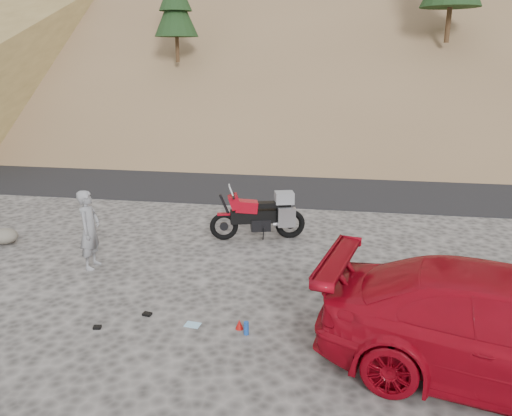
{
  "coord_description": "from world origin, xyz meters",
  "views": [
    {
      "loc": [
        3.44,
        -9.17,
        4.54
      ],
      "look_at": [
        1.6,
        2.16,
        1.0
      ],
      "focal_mm": 35.0,
      "sensor_mm": 36.0,
      "label": 1
    }
  ],
  "objects": [
    {
      "name": "gear_funnel",
      "position": [
        1.93,
        -1.69,
        0.09
      ],
      "size": [
        0.18,
        0.18,
        0.18
      ],
      "primitive_type": "cone",
      "rotation": [
        0.0,
        0.0,
        -0.4
      ],
      "color": "#AD0E0B",
      "rests_on": "ground"
    },
    {
      "name": "gear_glove_b",
      "position": [
        -0.5,
        -2.07,
        0.02
      ],
      "size": [
        0.15,
        0.12,
        0.04
      ],
      "primitive_type": "cube",
      "rotation": [
        0.0,
        0.0,
        0.2
      ],
      "color": "black",
      "rests_on": "ground"
    },
    {
      "name": "red_car",
      "position": [
        6.09,
        -2.51,
        0.0
      ],
      "size": [
        6.0,
        3.51,
        1.63
      ],
      "primitive_type": "imported",
      "rotation": [
        0.0,
        0.0,
        1.34
      ],
      "color": "maroon",
      "rests_on": "ground"
    },
    {
      "name": "gear_blue_cloth",
      "position": [
        1.1,
        -1.7,
        0.01
      ],
      "size": [
        0.29,
        0.23,
        0.01
      ],
      "primitive_type": "cube",
      "rotation": [
        0.0,
        0.0,
        -0.12
      ],
      "color": "#95C9E7",
      "rests_on": "ground"
    },
    {
      "name": "gear_glove_a",
      "position": [
        0.18,
        -1.5,
        0.02
      ],
      "size": [
        0.17,
        0.14,
        0.04
      ],
      "primitive_type": "cube",
      "rotation": [
        0.0,
        0.0,
        -0.18
      ],
      "color": "black",
      "rests_on": "ground"
    },
    {
      "name": "road",
      "position": [
        0.0,
        9.0,
        0.0
      ],
      "size": [
        120.0,
        7.0,
        0.05
      ],
      "primitive_type": "cube",
      "color": "black",
      "rests_on": "ground"
    },
    {
      "name": "small_rock",
      "position": [
        -4.65,
        1.37,
        0.19
      ],
      "size": [
        0.77,
        0.72,
        0.39
      ],
      "rotation": [
        0.0,
        0.0,
        0.26
      ],
      "color": "#514D46",
      "rests_on": "ground"
    },
    {
      "name": "gear_bottle",
      "position": [
        2.08,
        -1.85,
        0.12
      ],
      "size": [
        0.1,
        0.1,
        0.24
      ],
      "primitive_type": "cylinder",
      "rotation": [
        0.0,
        0.0,
        -0.16
      ],
      "color": "#1B48A3",
      "rests_on": "ground"
    },
    {
      "name": "motorcycle",
      "position": [
        1.66,
        2.76,
        0.62
      ],
      "size": [
        2.4,
        1.08,
        1.46
      ],
      "rotation": [
        0.0,
        0.0,
        0.27
      ],
      "color": "black",
      "rests_on": "ground"
    },
    {
      "name": "man",
      "position": [
        -1.8,
        0.37,
        0.0
      ],
      "size": [
        0.44,
        0.66,
        1.77
      ],
      "primitive_type": "imported",
      "rotation": [
        0.0,
        0.0,
        1.6
      ],
      "color": "gray",
      "rests_on": "ground"
    },
    {
      "name": "ground",
      "position": [
        0.0,
        0.0,
        0.0
      ],
      "size": [
        140.0,
        140.0,
        0.0
      ],
      "primitive_type": "plane",
      "color": "#3B3937",
      "rests_on": "ground"
    }
  ]
}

